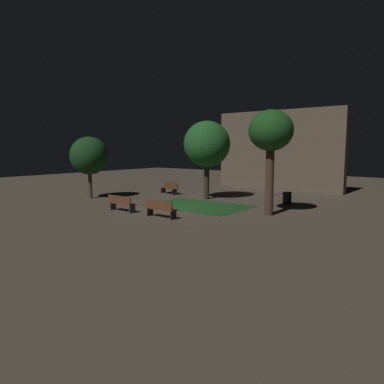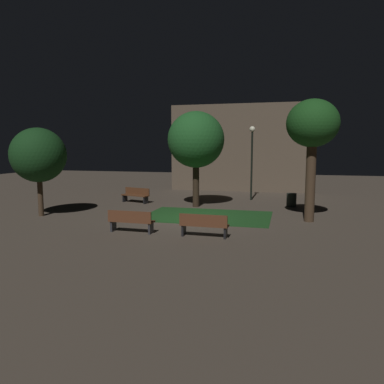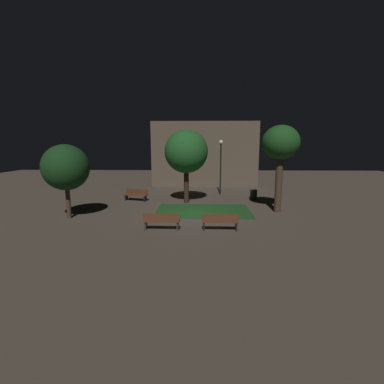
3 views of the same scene
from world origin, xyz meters
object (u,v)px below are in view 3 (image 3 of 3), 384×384
object	(u,v)px
bench_by_lamp	(136,194)
tree_right_canopy	(186,152)
bench_lawn_edge	(161,221)
trash_bin	(253,195)
tree_lawn_side	(281,145)
lamp_post_near_wall	(221,158)
bench_back_row	(220,221)
tree_back_left	(66,168)

from	to	relation	value
bench_by_lamp	tree_right_canopy	bearing A→B (deg)	-8.35
bench_lawn_edge	trash_bin	distance (m)	10.17
tree_lawn_side	trash_bin	distance (m)	5.65
trash_bin	lamp_post_near_wall	bearing A→B (deg)	139.69
bench_back_row	bench_lawn_edge	bearing A→B (deg)	180.00
bench_back_row	trash_bin	bearing A→B (deg)	68.49
bench_lawn_edge	lamp_post_near_wall	xyz separation A→B (m)	(3.67, 10.20, 2.64)
lamp_post_near_wall	trash_bin	xyz separation A→B (m)	(2.44, -2.07, -2.75)
bench_back_row	lamp_post_near_wall	size ratio (longest dim) A/B	0.39
bench_lawn_edge	bench_by_lamp	xyz separation A→B (m)	(-2.94, 7.34, 0.00)
bench_lawn_edge	tree_right_canopy	distance (m)	7.56
lamp_post_near_wall	tree_back_left	bearing A→B (deg)	-139.35
tree_back_left	lamp_post_near_wall	xyz separation A→B (m)	(9.35, 8.03, 0.20)
bench_by_lamp	trash_bin	size ratio (longest dim) A/B	2.47
bench_lawn_edge	bench_back_row	world-z (taller)	same
bench_back_row	tree_back_left	distance (m)	9.19
bench_back_row	tree_right_canopy	xyz separation A→B (m)	(-1.99, 6.78, 3.22)
tree_lawn_side	tree_back_left	xyz separation A→B (m)	(-12.52, -1.87, -1.28)
bench_back_row	tree_back_left	size ratio (longest dim) A/B	0.43
trash_bin	tree_lawn_side	bearing A→B (deg)	-79.88
bench_back_row	lamp_post_near_wall	world-z (taller)	lamp_post_near_wall
bench_back_row	tree_back_left	xyz separation A→B (m)	(-8.59, 2.18, 2.45)
tree_right_canopy	lamp_post_near_wall	xyz separation A→B (m)	(2.74, 3.43, -0.58)
bench_lawn_edge	lamp_post_near_wall	bearing A→B (deg)	70.21
tree_lawn_side	tree_back_left	world-z (taller)	tree_lawn_side
bench_by_lamp	tree_right_canopy	distance (m)	5.06
bench_by_lamp	tree_back_left	distance (m)	6.34
bench_lawn_edge	trash_bin	bearing A→B (deg)	53.05
lamp_post_near_wall	tree_right_canopy	bearing A→B (deg)	-128.70
bench_lawn_edge	tree_lawn_side	bearing A→B (deg)	30.58
bench_by_lamp	trash_bin	world-z (taller)	bench_by_lamp
bench_back_row	tree_right_canopy	world-z (taller)	tree_right_canopy
bench_lawn_edge	bench_back_row	distance (m)	2.91
tree_back_left	bench_back_row	bearing A→B (deg)	-14.22
bench_by_lamp	trash_bin	bearing A→B (deg)	4.96
bench_back_row	tree_right_canopy	bearing A→B (deg)	106.33
bench_by_lamp	lamp_post_near_wall	size ratio (longest dim) A/B	0.40
tree_lawn_side	lamp_post_near_wall	xyz separation A→B (m)	(-3.17, 6.16, -1.08)
tree_lawn_side	bench_lawn_edge	bearing A→B (deg)	-149.42
tree_lawn_side	tree_right_canopy	bearing A→B (deg)	155.23
tree_back_left	lamp_post_near_wall	bearing A→B (deg)	40.65
bench_by_lamp	tree_right_canopy	size ratio (longest dim) A/B	0.35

